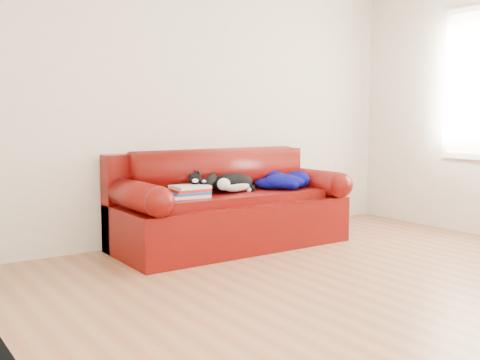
% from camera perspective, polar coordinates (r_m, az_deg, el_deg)
% --- Properties ---
extents(ground, '(4.50, 4.50, 0.00)m').
position_cam_1_polar(ground, '(4.07, 11.69, -10.43)').
color(ground, brown).
rests_on(ground, ground).
extents(room_shell, '(4.52, 4.02, 2.61)m').
position_cam_1_polar(room_shell, '(4.03, 13.32, 13.33)').
color(room_shell, beige).
rests_on(room_shell, ground).
extents(sofa_base, '(2.10, 0.90, 0.50)m').
position_cam_1_polar(sofa_base, '(5.10, -0.92, -4.13)').
color(sofa_base, '#3F0204').
rests_on(sofa_base, ground).
extents(sofa_back, '(2.10, 1.01, 0.88)m').
position_cam_1_polar(sofa_back, '(5.25, -2.39, -0.46)').
color(sofa_back, '#3F0204').
rests_on(sofa_back, ground).
extents(book_stack, '(0.35, 0.29, 0.10)m').
position_cam_1_polar(book_stack, '(4.73, -5.20, -1.17)').
color(book_stack, beige).
rests_on(book_stack, sofa_base).
extents(cat, '(0.61, 0.36, 0.22)m').
position_cam_1_polar(cat, '(5.00, -0.79, -0.33)').
color(cat, black).
rests_on(cat, sofa_base).
extents(blanket, '(0.60, 0.48, 0.16)m').
position_cam_1_polar(blanket, '(5.32, 4.44, -0.08)').
color(blanket, '#020240').
rests_on(blanket, sofa_base).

